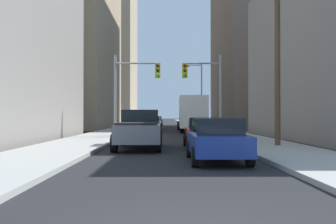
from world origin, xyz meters
TOP-DOWN VIEW (x-y plane):
  - sidewalk_left at (-5.01, 50.00)m, footprint 3.58×160.00m
  - sidewalk_right at (5.01, 50.00)m, footprint 3.58×160.00m
  - city_bus at (2.50, 33.21)m, footprint 2.88×11.58m
  - pickup_truck_grey at (-1.48, 13.43)m, footprint 2.20×5.45m
  - sedan_blue at (1.58, 8.20)m, footprint 1.95×4.20m
  - sedan_red at (1.74, 13.64)m, footprint 1.95×4.26m
  - sedan_green at (-1.67, 33.50)m, footprint 1.95×4.22m
  - sedan_silver at (-1.60, 38.82)m, footprint 1.95×4.25m
  - sedan_navy at (-1.55, 54.91)m, footprint 1.95×4.21m
  - traffic_signal_near_left at (-2.41, 22.24)m, footprint 3.35×0.44m
  - traffic_signal_near_right at (2.63, 22.24)m, footprint 2.88×0.44m
  - utility_pole_right at (5.37, 13.69)m, footprint 2.20×0.28m
  - street_lamp_right at (3.62, 37.29)m, footprint 2.00×0.32m
  - building_left_mid_office at (-17.72, 45.07)m, footprint 20.78×21.54m
  - building_left_far_tower at (-17.14, 90.48)m, footprint 18.14×21.85m
  - building_right_mid_block at (15.06, 48.71)m, footprint 14.79×21.71m

SIDE VIEW (x-z plane):
  - sidewalk_left at x=-5.01m, z-range 0.00..0.15m
  - sidewalk_right at x=5.01m, z-range 0.00..0.15m
  - sedan_blue at x=1.58m, z-range 0.01..1.53m
  - sedan_red at x=1.74m, z-range 0.01..1.53m
  - sedan_green at x=-1.67m, z-range 0.01..1.53m
  - sedan_silver at x=-1.60m, z-range 0.01..1.53m
  - sedan_navy at x=-1.55m, z-range 0.01..1.53m
  - pickup_truck_grey at x=-1.48m, z-range -0.02..1.88m
  - city_bus at x=2.50m, z-range 0.23..3.63m
  - traffic_signal_near_right at x=2.63m, z-range 1.00..7.00m
  - traffic_signal_near_left at x=-2.41m, z-range 1.02..7.02m
  - street_lamp_right at x=3.62m, z-range 0.74..8.24m
  - utility_pole_right at x=5.37m, z-range 0.27..9.40m
  - building_left_mid_office at x=-17.72m, z-range 0.00..27.79m
  - building_right_mid_block at x=15.06m, z-range 0.00..33.65m
  - building_left_far_tower at x=-17.14m, z-range 0.00..56.72m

